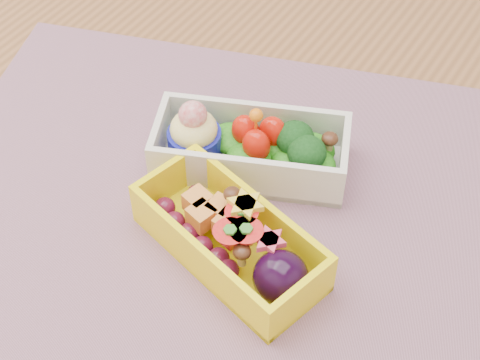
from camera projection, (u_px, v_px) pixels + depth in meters
The scene contains 4 objects.
table at pixel (251, 246), 0.79m from camera, with size 1.20×0.80×0.75m.
placemat at pixel (230, 208), 0.70m from camera, with size 0.57×0.43×0.00m, color gray.
bento_white at pixel (250, 148), 0.71m from camera, with size 0.20×0.14×0.07m.
bento_yellow at pixel (232, 239), 0.64m from camera, with size 0.19×0.12×0.06m.
Camera 1 is at (0.24, -0.41, 1.29)m, focal length 56.87 mm.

